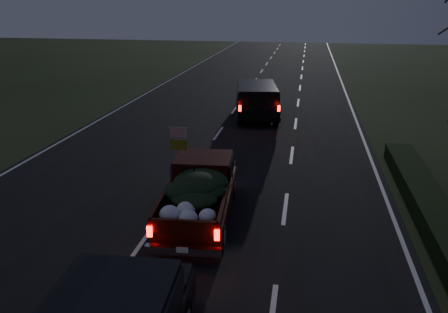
% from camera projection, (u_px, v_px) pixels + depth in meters
% --- Properties ---
extents(ground, '(120.00, 120.00, 0.00)m').
position_uv_depth(ground, '(145.00, 239.00, 11.69)').
color(ground, black).
rests_on(ground, ground).
extents(road_asphalt, '(14.00, 120.00, 0.02)m').
position_uv_depth(road_asphalt, '(145.00, 239.00, 11.69)').
color(road_asphalt, black).
rests_on(road_asphalt, ground).
extents(hedge_row, '(1.00, 10.00, 0.60)m').
position_uv_depth(hedge_row, '(428.00, 204.00, 13.02)').
color(hedge_row, black).
rests_on(hedge_row, ground).
extents(pickup_truck, '(2.15, 4.79, 2.45)m').
position_uv_depth(pickup_truck, '(199.00, 189.00, 12.54)').
color(pickup_truck, '#380D07').
rests_on(pickup_truck, ground).
extents(lead_suv, '(2.96, 5.37, 1.46)m').
position_uv_depth(lead_suv, '(257.00, 97.00, 23.55)').
color(lead_suv, black).
rests_on(lead_suv, ground).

